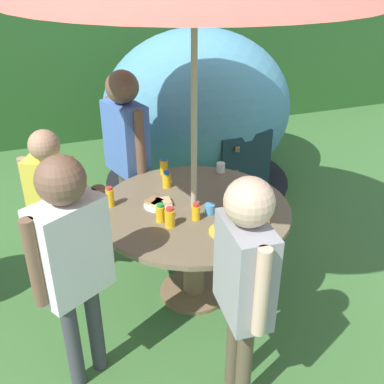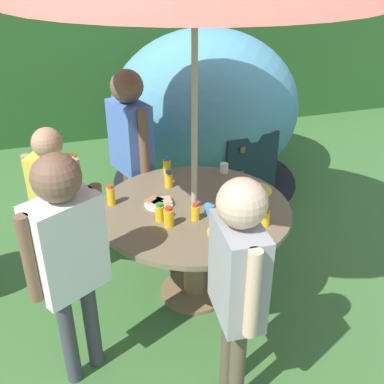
{
  "view_description": "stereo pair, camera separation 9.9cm",
  "coord_description": "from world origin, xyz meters",
  "px_view_note": "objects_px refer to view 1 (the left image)",
  "views": [
    {
      "loc": [
        -0.84,
        -2.31,
        2.12
      ],
      "look_at": [
        -0.03,
        -0.05,
        0.82
      ],
      "focal_mm": 42.87,
      "sensor_mm": 36.0,
      "label": 1
    },
    {
      "loc": [
        -0.74,
        -2.34,
        2.12
      ],
      "look_at": [
        -0.03,
        -0.05,
        0.82
      ],
      "focal_mm": 42.87,
      "sensor_mm": 36.0,
      "label": 2
    }
  ],
  "objects_px": {
    "juice_bottle_far_left": "(266,216)",
    "juice_bottle_back_edge": "(110,197)",
    "snack_bowl": "(243,207)",
    "juice_bottle_mid_right": "(196,212)",
    "plate_center_back": "(158,203)",
    "child_in_yellow_shirt": "(52,191)",
    "plate_far_right": "(252,189)",
    "child_in_blue_shirt": "(126,138)",
    "juice_bottle_mid_left": "(167,180)",
    "child_in_white_shirt": "(71,249)",
    "juice_bottle_near_left": "(160,213)",
    "dome_tent": "(197,109)",
    "juice_bottle_center_front": "(170,218)",
    "child_in_grey_shirt": "(245,270)",
    "cup_near": "(210,209)",
    "juice_bottle_front_edge": "(164,167)",
    "plate_near_right": "(225,231)",
    "cup_far": "(221,168)",
    "wooden_chair": "(209,148)",
    "garden_table": "(194,227)"
  },
  "relations": [
    {
      "from": "cup_far",
      "to": "child_in_white_shirt",
      "type": "bearing_deg",
      "value": -143.1
    },
    {
      "from": "plate_near_right",
      "to": "juice_bottle_center_front",
      "type": "height_order",
      "value": "juice_bottle_center_front"
    },
    {
      "from": "cup_near",
      "to": "dome_tent",
      "type": "bearing_deg",
      "value": 72.02
    },
    {
      "from": "snack_bowl",
      "to": "juice_bottle_mid_right",
      "type": "bearing_deg",
      "value": 176.16
    },
    {
      "from": "wooden_chair",
      "to": "juice_bottle_far_left",
      "type": "xyz_separation_m",
      "value": [
        -0.24,
        -1.5,
        0.2
      ]
    },
    {
      "from": "plate_center_back",
      "to": "juice_bottle_far_left",
      "type": "distance_m",
      "value": 0.68
    },
    {
      "from": "child_in_yellow_shirt",
      "to": "juice_bottle_front_edge",
      "type": "relative_size",
      "value": 9.16
    },
    {
      "from": "garden_table",
      "to": "juice_bottle_back_edge",
      "type": "relative_size",
      "value": 9.17
    },
    {
      "from": "plate_center_back",
      "to": "juice_bottle_mid_right",
      "type": "relative_size",
      "value": 1.68
    },
    {
      "from": "plate_far_right",
      "to": "juice_bottle_center_front",
      "type": "xyz_separation_m",
      "value": [
        -0.64,
        -0.24,
        0.05
      ]
    },
    {
      "from": "child_in_yellow_shirt",
      "to": "plate_far_right",
      "type": "bearing_deg",
      "value": 12.23
    },
    {
      "from": "child_in_white_shirt",
      "to": "juice_bottle_back_edge",
      "type": "relative_size",
      "value": 10.14
    },
    {
      "from": "child_in_blue_shirt",
      "to": "juice_bottle_back_edge",
      "type": "height_order",
      "value": "child_in_blue_shirt"
    },
    {
      "from": "plate_center_back",
      "to": "cup_near",
      "type": "relative_size",
      "value": 2.88
    },
    {
      "from": "child_in_yellow_shirt",
      "to": "plate_near_right",
      "type": "height_order",
      "value": "child_in_yellow_shirt"
    },
    {
      "from": "garden_table",
      "to": "child_in_white_shirt",
      "type": "relative_size",
      "value": 0.9
    },
    {
      "from": "cup_far",
      "to": "juice_bottle_near_left",
      "type": "bearing_deg",
      "value": -140.32
    },
    {
      "from": "child_in_yellow_shirt",
      "to": "plate_far_right",
      "type": "xyz_separation_m",
      "value": [
        1.26,
        -0.35,
        -0.03
      ]
    },
    {
      "from": "juice_bottle_back_edge",
      "to": "plate_center_back",
      "type": "bearing_deg",
      "value": -18.84
    },
    {
      "from": "garden_table",
      "to": "child_in_yellow_shirt",
      "type": "height_order",
      "value": "child_in_yellow_shirt"
    },
    {
      "from": "wooden_chair",
      "to": "juice_bottle_far_left",
      "type": "distance_m",
      "value": 1.53
    },
    {
      "from": "child_in_yellow_shirt",
      "to": "juice_bottle_far_left",
      "type": "distance_m",
      "value": 1.37
    },
    {
      "from": "child_in_blue_shirt",
      "to": "juice_bottle_mid_left",
      "type": "relative_size",
      "value": 11.78
    },
    {
      "from": "child_in_grey_shirt",
      "to": "juice_bottle_back_edge",
      "type": "relative_size",
      "value": 9.82
    },
    {
      "from": "snack_bowl",
      "to": "dome_tent",
      "type": "bearing_deg",
      "value": 78.37
    },
    {
      "from": "dome_tent",
      "to": "child_in_grey_shirt",
      "type": "height_order",
      "value": "dome_tent"
    },
    {
      "from": "juice_bottle_center_front",
      "to": "plate_center_back",
      "type": "bearing_deg",
      "value": 89.38
    },
    {
      "from": "child_in_yellow_shirt",
      "to": "juice_bottle_near_left",
      "type": "height_order",
      "value": "child_in_yellow_shirt"
    },
    {
      "from": "snack_bowl",
      "to": "juice_bottle_mid_right",
      "type": "distance_m",
      "value": 0.3
    },
    {
      "from": "plate_near_right",
      "to": "cup_far",
      "type": "distance_m",
      "value": 0.79
    },
    {
      "from": "snack_bowl",
      "to": "juice_bottle_mid_right",
      "type": "height_order",
      "value": "juice_bottle_mid_right"
    },
    {
      "from": "child_in_blue_shirt",
      "to": "cup_near",
      "type": "bearing_deg",
      "value": 1.76
    },
    {
      "from": "juice_bottle_mid_right",
      "to": "wooden_chair",
      "type": "bearing_deg",
      "value": 65.12
    },
    {
      "from": "juice_bottle_center_front",
      "to": "plate_far_right",
      "type": "bearing_deg",
      "value": 20.32
    },
    {
      "from": "wooden_chair",
      "to": "juice_bottle_mid_right",
      "type": "relative_size",
      "value": 8.7
    },
    {
      "from": "dome_tent",
      "to": "juice_bottle_center_front",
      "type": "height_order",
      "value": "dome_tent"
    },
    {
      "from": "plate_near_right",
      "to": "juice_bottle_center_front",
      "type": "relative_size",
      "value": 1.52
    },
    {
      "from": "juice_bottle_near_left",
      "to": "juice_bottle_front_edge",
      "type": "height_order",
      "value": "juice_bottle_front_edge"
    },
    {
      "from": "plate_center_back",
      "to": "juice_bottle_front_edge",
      "type": "height_order",
      "value": "juice_bottle_front_edge"
    },
    {
      "from": "child_in_blue_shirt",
      "to": "plate_center_back",
      "type": "height_order",
      "value": "child_in_blue_shirt"
    },
    {
      "from": "plate_far_right",
      "to": "cup_near",
      "type": "distance_m",
      "value": 0.42
    },
    {
      "from": "cup_far",
      "to": "dome_tent",
      "type": "bearing_deg",
      "value": 77.21
    },
    {
      "from": "dome_tent",
      "to": "snack_bowl",
      "type": "xyz_separation_m",
      "value": [
        -0.37,
        -1.81,
        -0.01
      ]
    },
    {
      "from": "dome_tent",
      "to": "cup_near",
      "type": "height_order",
      "value": "dome_tent"
    },
    {
      "from": "child_in_yellow_shirt",
      "to": "child_in_white_shirt",
      "type": "relative_size",
      "value": 0.86
    },
    {
      "from": "juice_bottle_far_left",
      "to": "juice_bottle_back_edge",
      "type": "relative_size",
      "value": 0.84
    },
    {
      "from": "plate_center_back",
      "to": "cup_near",
      "type": "bearing_deg",
      "value": -37.11
    },
    {
      "from": "child_in_grey_shirt",
      "to": "plate_near_right",
      "type": "bearing_deg",
      "value": -10.03
    },
    {
      "from": "plate_far_right",
      "to": "juice_bottle_front_edge",
      "type": "relative_size",
      "value": 1.93
    },
    {
      "from": "plate_center_back",
      "to": "child_in_white_shirt",
      "type": "bearing_deg",
      "value": -137.02
    }
  ]
}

